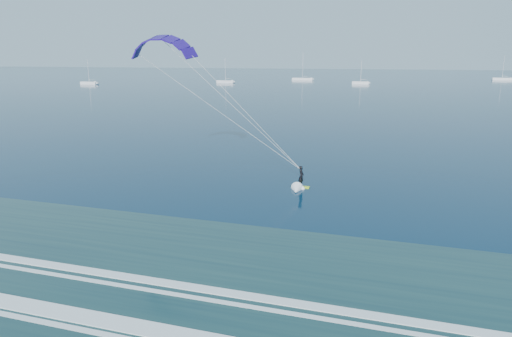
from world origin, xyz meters
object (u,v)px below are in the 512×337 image
at_px(sailboat_1, 225,82).
at_px(sailboat_2, 302,79).
at_px(kitesurfer_rig, 229,102).
at_px(sailboat_4, 502,79).
at_px(sailboat_3, 361,83).
at_px(sailboat_0, 89,83).

distance_m(sailboat_1, sailboat_2, 45.51).
xyz_separation_m(kitesurfer_rig, sailboat_4, (65.24, 227.73, -7.07)).
relative_size(sailboat_2, sailboat_3, 1.38).
distance_m(kitesurfer_rig, sailboat_4, 237.00).
bearing_deg(sailboat_1, sailboat_0, -152.18).
relative_size(kitesurfer_rig, sailboat_4, 1.39).
xyz_separation_m(kitesurfer_rig, sailboat_3, (-1.58, 169.26, -7.09)).
relative_size(kitesurfer_rig, sailboat_1, 1.55).
bearing_deg(sailboat_3, sailboat_4, 41.19).
height_order(sailboat_1, sailboat_3, sailboat_1).
distance_m(sailboat_2, sailboat_3, 40.95).
height_order(sailboat_2, sailboat_4, sailboat_2).
xyz_separation_m(kitesurfer_rig, sailboat_1, (-61.55, 160.44, -7.08)).
bearing_deg(sailboat_1, kitesurfer_rig, -69.01).
bearing_deg(sailboat_1, sailboat_4, 27.96).
distance_m(sailboat_2, sailboat_4, 103.15).
height_order(kitesurfer_rig, sailboat_4, kitesurfer_rig).
bearing_deg(sailboat_2, sailboat_4, 18.07).
bearing_deg(kitesurfer_rig, sailboat_2, 99.52).
height_order(sailboat_0, sailboat_1, sailboat_1).
bearing_deg(sailboat_4, sailboat_2, -161.93).
bearing_deg(kitesurfer_rig, sailboat_3, 90.53).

